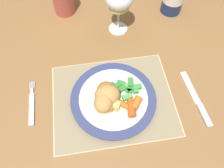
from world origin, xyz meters
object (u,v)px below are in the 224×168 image
object	(u,v)px
dinner_plate	(115,99)
table_knife	(198,103)
dining_table	(107,79)
fork	(32,106)
wine_glass	(119,1)

from	to	relation	value
dinner_plate	table_knife	bearing A→B (deg)	-10.05
dining_table	table_knife	world-z (taller)	table_knife
dinner_plate	table_knife	distance (m)	0.24
dinner_plate	fork	xyz separation A→B (m)	(-0.23, 0.02, -0.01)
dining_table	table_knife	size ratio (longest dim) A/B	6.90
dinner_plate	wine_glass	distance (m)	0.30
fork	table_knife	xyz separation A→B (m)	(0.46, -0.06, 0.00)
dinner_plate	dining_table	bearing A→B (deg)	91.55
dining_table	table_knife	distance (m)	0.31
fork	table_knife	world-z (taller)	table_knife
wine_glass	table_knife	bearing A→B (deg)	-61.24
fork	dining_table	bearing A→B (deg)	26.79
dining_table	dinner_plate	distance (m)	0.17
dinner_plate	table_knife	xyz separation A→B (m)	(0.23, -0.04, -0.01)
fork	table_knife	bearing A→B (deg)	-7.61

